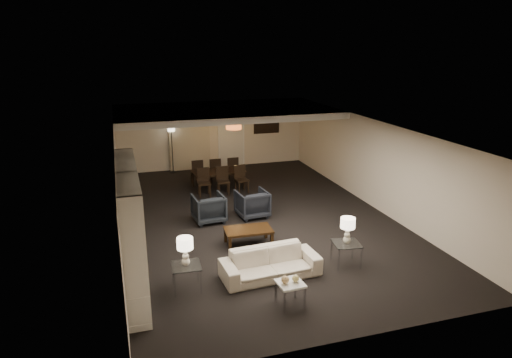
{
  "coord_description": "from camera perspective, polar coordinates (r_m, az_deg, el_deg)",
  "views": [
    {
      "loc": [
        -3.4,
        -11.04,
        4.59
      ],
      "look_at": [
        0.0,
        0.0,
        1.1
      ],
      "focal_mm": 32.0,
      "sensor_mm": 36.0,
      "label": 1
    }
  ],
  "objects": [
    {
      "name": "chair_fl",
      "position": [
        15.33,
        -7.41,
        0.92
      ],
      "size": [
        0.4,
        0.4,
        0.86
      ],
      "primitive_type": null,
      "rotation": [
        0.0,
        0.0,
        3.15
      ],
      "color": "black",
      "rests_on": "floor"
    },
    {
      "name": "wall_left",
      "position": [
        11.53,
        -16.86,
        -0.76
      ],
      "size": [
        0.02,
        11.0,
        2.5
      ],
      "primitive_type": "cube",
      "color": "beige",
      "rests_on": "ground"
    },
    {
      "name": "chair_fm",
      "position": [
        15.43,
        -5.22,
        1.1
      ],
      "size": [
        0.4,
        0.4,
        0.86
      ],
      "primitive_type": null,
      "rotation": [
        0.0,
        0.0,
        3.14
      ],
      "color": "black",
      "rests_on": "floor"
    },
    {
      "name": "television",
      "position": [
        9.94,
        -15.35,
        -4.46
      ],
      "size": [
        1.16,
        0.15,
        0.67
      ],
      "primitive_type": "imported",
      "rotation": [
        0.0,
        0.0,
        1.57
      ],
      "color": "black",
      "rests_on": "media_unit"
    },
    {
      "name": "armchair_right",
      "position": [
        12.39,
        -0.49,
        -3.09
      ],
      "size": [
        0.87,
        0.89,
        0.74
      ],
      "primitive_type": "imported",
      "rotation": [
        0.0,
        0.0,
        3.24
      ],
      "color": "black",
      "rests_on": "floor"
    },
    {
      "name": "wall_right",
      "position": [
        13.44,
        14.42,
        1.88
      ],
      "size": [
        0.02,
        11.0,
        2.5
      ],
      "primitive_type": "cube",
      "color": "beige",
      "rests_on": "ground"
    },
    {
      "name": "chair_nm",
      "position": [
        14.21,
        -4.12,
        -0.25
      ],
      "size": [
        0.43,
        0.43,
        0.86
      ],
      "primitive_type": null,
      "rotation": [
        0.0,
        0.0,
        -0.08
      ],
      "color": "black",
      "rests_on": "floor"
    },
    {
      "name": "ceiling",
      "position": [
        11.74,
        -0.0,
        6.56
      ],
      "size": [
        7.0,
        11.0,
        0.02
      ],
      "primitive_type": "cube",
      "color": "silver",
      "rests_on": "ground"
    },
    {
      "name": "coffee_table",
      "position": [
        10.79,
        -0.96,
        -7.22
      ],
      "size": [
        1.13,
        0.7,
        0.39
      ],
      "primitive_type": null,
      "rotation": [
        0.0,
        0.0,
        -0.05
      ],
      "color": "black",
      "rests_on": "floor"
    },
    {
      "name": "floor",
      "position": [
        12.43,
        -0.0,
        -4.86
      ],
      "size": [
        11.0,
        11.0,
        0.0
      ],
      "primitive_type": "plane",
      "color": "black",
      "rests_on": "ground"
    },
    {
      "name": "curtains",
      "position": [
        16.99,
        -8.34,
        5.12
      ],
      "size": [
        1.5,
        0.12,
        2.4
      ],
      "primitive_type": "cube",
      "color": "beige",
      "rests_on": "wall_back"
    },
    {
      "name": "floor_speaker",
      "position": [
        11.84,
        -15.13,
        -3.84
      ],
      "size": [
        0.13,
        0.13,
        1.07
      ],
      "primitive_type": "cube",
      "rotation": [
        0.0,
        0.0,
        -0.16
      ],
      "color": "black",
      "rests_on": "floor"
    },
    {
      "name": "marble_table",
      "position": [
        8.5,
        4.28,
        -14.11
      ],
      "size": [
        0.48,
        0.48,
        0.46
      ],
      "primitive_type": null,
      "rotation": [
        0.0,
        0.0,
        0.07
      ],
      "color": "silver",
      "rests_on": "floor"
    },
    {
      "name": "wall_front",
      "position": [
        7.31,
        13.03,
        -10.85
      ],
      "size": [
        7.0,
        0.02,
        2.5
      ],
      "primitive_type": "cube",
      "color": "beige",
      "rests_on": "ground"
    },
    {
      "name": "side_table_right",
      "position": [
        10.01,
        11.18,
        -9.18
      ],
      "size": [
        0.62,
        0.62,
        0.51
      ],
      "primitive_type": null,
      "rotation": [
        0.0,
        0.0,
        -0.14
      ],
      "color": "white",
      "rests_on": "floor"
    },
    {
      "name": "vase_blue",
      "position": [
        8.23,
        -15.07,
        -8.47
      ],
      "size": [
        0.18,
        0.18,
        0.19
      ],
      "primitive_type": "imported",
      "color": "#24519E",
      "rests_on": "media_unit"
    },
    {
      "name": "armchair_left",
      "position": [
        12.13,
        -5.94,
        -3.65
      ],
      "size": [
        0.86,
        0.88,
        0.74
      ],
      "primitive_type": "imported",
      "rotation": [
        0.0,
        0.0,
        3.22
      ],
      "color": "black",
      "rests_on": "floor"
    },
    {
      "name": "vase_amber",
      "position": [
        8.19,
        -15.38,
        -4.9
      ],
      "size": [
        0.16,
        0.16,
        0.17
      ],
      "primitive_type": "imported",
      "color": "gold",
      "rests_on": "media_unit"
    },
    {
      "name": "pendant_light",
      "position": [
        15.24,
        -2.81,
        6.7
      ],
      "size": [
        0.52,
        0.52,
        0.24
      ],
      "primitive_type": "cylinder",
      "color": "#D8591E",
      "rests_on": "ceiling_soffit"
    },
    {
      "name": "painting",
      "position": [
        17.66,
        1.31,
        6.89
      ],
      "size": [
        0.95,
        0.04,
        0.65
      ],
      "primitive_type": "cube",
      "color": "#142D38",
      "rests_on": "wall_back"
    },
    {
      "name": "gold_gourd_a",
      "position": [
        8.32,
        3.67,
        -12.44
      ],
      "size": [
        0.15,
        0.15,
        0.15
      ],
      "primitive_type": "sphere",
      "color": "#DCB074",
      "rests_on": "marble_table"
    },
    {
      "name": "sofa",
      "position": [
        9.37,
        1.81,
        -10.5
      ],
      "size": [
        2.04,
        0.9,
        0.58
      ],
      "primitive_type": "imported",
      "rotation": [
        0.0,
        0.0,
        0.06
      ],
      "color": "beige",
      "rests_on": "floor"
    },
    {
      "name": "chair_nl",
      "position": [
        14.1,
        -6.5,
        -0.46
      ],
      "size": [
        0.42,
        0.42,
        0.86
      ],
      "primitive_type": null,
      "rotation": [
        0.0,
        0.0,
        -0.04
      ],
      "color": "black",
      "rests_on": "floor"
    },
    {
      "name": "ceiling_soffit",
      "position": [
        15.09,
        -3.95,
        8.42
      ],
      "size": [
        7.0,
        4.0,
        0.2
      ],
      "primitive_type": "cube",
      "color": "silver",
      "rests_on": "ceiling"
    },
    {
      "name": "gold_gourd_b",
      "position": [
        8.39,
        4.97,
        -12.28
      ],
      "size": [
        0.13,
        0.13,
        0.13
      ],
      "primitive_type": "sphere",
      "color": "#CEBD6D",
      "rests_on": "marble_table"
    },
    {
      "name": "table_lamp_left",
      "position": [
        8.79,
        -8.83,
        -8.97
      ],
      "size": [
        0.34,
        0.34,
        0.57
      ],
      "primitive_type": null,
      "rotation": [
        0.0,
        0.0,
        -0.1
      ],
      "color": "silver",
      "rests_on": "side_table_left"
    },
    {
      "name": "chair_nr",
      "position": [
        14.35,
        -1.79,
        -0.04
      ],
      "size": [
        0.45,
        0.45,
        0.86
      ],
      "primitive_type": null,
      "rotation": [
        0.0,
        0.0,
        0.14
      ],
      "color": "black",
      "rests_on": "floor"
    },
    {
      "name": "wall_back",
      "position": [
        17.21,
        -5.42,
        5.54
      ],
      "size": [
        7.0,
        0.02,
        2.5
      ],
      "primitive_type": "cube",
      "color": "beige",
      "rests_on": "ground"
    },
    {
      "name": "floor_lamp",
      "position": [
        16.76,
        -10.44,
        3.73
      ],
      "size": [
        0.33,
        0.33,
        1.76
      ],
      "primitive_type": null,
      "rotation": [
        0.0,
        0.0,
        -0.4
      ],
      "color": "black",
      "rests_on": "floor"
    },
    {
      "name": "chair_fr",
      "position": [
        15.56,
        -3.06,
        1.28
      ],
      "size": [
        0.41,
        0.41,
        0.86
      ],
      "primitive_type": null,
      "rotation": [
        0.0,
        0.0,
        3.18
      ],
      "color": "black",
      "rests_on": "floor"
    },
    {
      "name": "dining_table",
      "position": [
        14.86,
        -4.68,
        -0.07
      ],
      "size": [
        1.74,
        1.1,
        0.58
      ],
      "primitive_type": "imported",
      "rotation": [
        0.0,
        0.0,
        0.11
      ],
      "color": "black",
      "rests_on": "floor"
    },
    {
      "name": "side_table_left",
      "position": [
        9.04,
        -8.67,
        -12.04
      ],
      "size": [
        0.57,
        0.57,
        0.51
      ],
      "primitive_type": null,
      "rotation": [
        0.0,
        0.0,
        -0.05
      ],
      "color": "silver",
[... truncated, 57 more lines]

